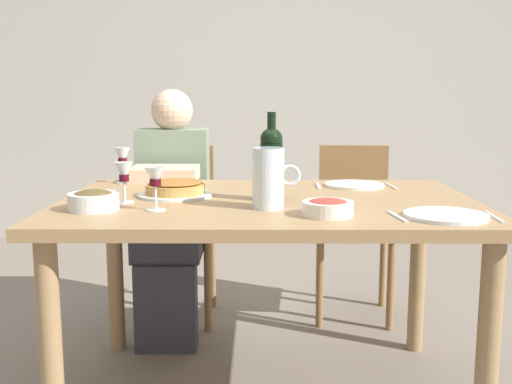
% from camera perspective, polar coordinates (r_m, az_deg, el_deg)
% --- Properties ---
extents(back_wall, '(8.00, 0.10, 2.80)m').
position_cam_1_polar(back_wall, '(4.77, 0.72, 12.38)').
color(back_wall, '#B2ADA3').
rests_on(back_wall, ground).
extents(dining_table, '(1.50, 1.00, 0.76)m').
position_cam_1_polar(dining_table, '(2.23, 1.09, -3.01)').
color(dining_table, '#9E7A51').
rests_on(dining_table, ground).
extents(wine_bottle, '(0.08, 0.08, 0.32)m').
position_cam_1_polar(wine_bottle, '(2.17, 1.45, 2.65)').
color(wine_bottle, black).
rests_on(wine_bottle, dining_table).
extents(water_pitcher, '(0.16, 0.11, 0.20)m').
position_cam_1_polar(water_pitcher, '(2.02, 1.22, 0.96)').
color(water_pitcher, silver).
rests_on(water_pitcher, dining_table).
extents(baked_tart, '(0.28, 0.28, 0.06)m').
position_cam_1_polar(baked_tart, '(2.30, -7.56, 0.31)').
color(baked_tart, silver).
rests_on(baked_tart, dining_table).
extents(salad_bowl, '(0.16, 0.16, 0.05)m').
position_cam_1_polar(salad_bowl, '(1.92, 6.74, -1.41)').
color(salad_bowl, white).
rests_on(salad_bowl, dining_table).
extents(olive_bowl, '(0.17, 0.17, 0.07)m').
position_cam_1_polar(olive_bowl, '(2.07, -15.00, -0.70)').
color(olive_bowl, silver).
rests_on(olive_bowl, dining_table).
extents(wine_glass_left_diner, '(0.06, 0.06, 0.14)m').
position_cam_1_polar(wine_glass_left_diner, '(2.18, -12.26, 1.62)').
color(wine_glass_left_diner, silver).
rests_on(wine_glass_left_diner, dining_table).
extents(wine_glass_right_diner, '(0.07, 0.07, 0.14)m').
position_cam_1_polar(wine_glass_right_diner, '(2.01, -9.42, 1.20)').
color(wine_glass_right_diner, silver).
rests_on(wine_glass_right_diner, dining_table).
extents(wine_glass_centre, '(0.07, 0.07, 0.15)m').
position_cam_1_polar(wine_glass_centre, '(2.65, -12.40, 3.15)').
color(wine_glass_centre, silver).
rests_on(wine_glass_centre, dining_table).
extents(dinner_plate_left_setting, '(0.26, 0.26, 0.01)m').
position_cam_1_polar(dinner_plate_left_setting, '(1.98, 17.36, -2.11)').
color(dinner_plate_left_setting, silver).
rests_on(dinner_plate_left_setting, dining_table).
extents(dinner_plate_right_setting, '(0.24, 0.24, 0.01)m').
position_cam_1_polar(dinner_plate_right_setting, '(2.55, 9.21, 0.66)').
color(dinner_plate_right_setting, white).
rests_on(dinner_plate_right_setting, dining_table).
extents(fork_left_setting, '(0.03, 0.16, 0.00)m').
position_cam_1_polar(fork_left_setting, '(1.94, 13.12, -2.25)').
color(fork_left_setting, silver).
rests_on(fork_left_setting, dining_table).
extents(knife_left_setting, '(0.02, 0.18, 0.00)m').
position_cam_1_polar(knife_left_setting, '(2.03, 21.41, -2.16)').
color(knife_left_setting, silver).
rests_on(knife_left_setting, dining_table).
extents(knife_right_setting, '(0.02, 0.18, 0.00)m').
position_cam_1_polar(knife_right_setting, '(2.57, 12.51, 0.57)').
color(knife_right_setting, silver).
rests_on(knife_right_setting, dining_table).
extents(spoon_right_setting, '(0.02, 0.16, 0.00)m').
position_cam_1_polar(spoon_right_setting, '(2.53, 5.85, 0.59)').
color(spoon_right_setting, silver).
rests_on(spoon_right_setting, dining_table).
extents(chair_left, '(0.40, 0.40, 0.87)m').
position_cam_1_polar(chair_left, '(3.15, -7.36, -2.62)').
color(chair_left, olive).
rests_on(chair_left, ground).
extents(diner_left, '(0.34, 0.50, 1.16)m').
position_cam_1_polar(diner_left, '(2.90, -7.98, -1.27)').
color(diner_left, gray).
rests_on(diner_left, ground).
extents(chair_right, '(0.43, 0.43, 0.87)m').
position_cam_1_polar(chair_right, '(3.20, 9.11, -2.50)').
color(chair_right, olive).
rests_on(chair_right, ground).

